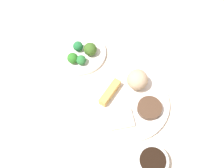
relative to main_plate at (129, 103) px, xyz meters
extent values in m
cube|color=beige|center=(0.02, -0.04, -0.02)|extent=(2.20, 2.20, 0.02)
cylinder|color=white|center=(0.00, 0.00, 0.00)|extent=(0.29, 0.29, 0.02)
sphere|color=tan|center=(-0.05, 0.06, 0.05)|extent=(0.08, 0.08, 0.08)
cube|color=gold|center=(-0.06, -0.05, 0.02)|extent=(0.08, 0.10, 0.03)
cube|color=beige|center=(0.05, -0.06, 0.01)|extent=(0.09, 0.09, 0.01)
cylinder|color=#493121|center=(0.06, 0.05, 0.02)|extent=(0.09, 0.09, 0.02)
cylinder|color=white|center=(-0.28, -0.07, 0.00)|extent=(0.21, 0.21, 0.01)
sphere|color=#206B36|center=(-0.30, -0.07, 0.03)|extent=(0.04, 0.04, 0.04)
sphere|color=#2C7423|center=(-0.25, -0.11, 0.03)|extent=(0.04, 0.04, 0.04)
sphere|color=#396021|center=(-0.26, -0.04, 0.03)|extent=(0.05, 0.05, 0.05)
sphere|color=#2A7436|center=(-0.23, -0.09, 0.03)|extent=(0.04, 0.04, 0.04)
cylinder|color=white|center=(0.22, -0.03, 0.01)|extent=(0.10, 0.10, 0.04)
cylinder|color=black|center=(0.22, -0.03, 0.03)|extent=(0.08, 0.08, 0.00)
camera|label=1|loc=(0.32, -0.23, 0.82)|focal=40.66mm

